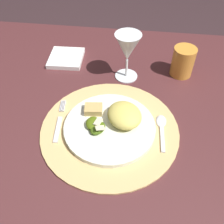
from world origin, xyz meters
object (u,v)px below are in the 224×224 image
wine_glass (128,49)px  spoon (162,126)px  napkin (66,58)px  dining_table (105,139)px  dinner_plate (110,127)px  amber_tumbler (183,62)px  fork (59,122)px

wine_glass → spoon: bearing=-61.3°
wine_glass → napkin: bearing=163.2°
napkin → wine_glass: (0.23, -0.07, 0.10)m
dining_table → dinner_plate: bearing=-71.9°
wine_glass → amber_tumbler: size_ratio=1.59×
dining_table → spoon: spoon is taller
dining_table → spoon: bearing=-20.3°
napkin → wine_glass: 0.26m
dinner_plate → amber_tumbler: amber_tumbler is taller
spoon → wine_glass: (-0.12, 0.21, 0.10)m
fork → spoon: spoon is taller
amber_tumbler → wine_glass: bearing=-167.9°
fork → napkin: napkin is taller
amber_tumbler → dinner_plate: bearing=-126.6°
spoon → napkin: bearing=140.5°
spoon → napkin: napkin is taller
amber_tumbler → fork: bearing=-141.7°
dining_table → spoon: 0.25m
napkin → dinner_plate: bearing=-56.8°
dinner_plate → napkin: 0.37m
spoon → amber_tumbler: amber_tumbler is taller
dinner_plate → amber_tumbler: bearing=53.4°
spoon → napkin: 0.44m
fork → amber_tumbler: (0.35, 0.28, 0.04)m
napkin → amber_tumbler: bearing=-4.0°
dinner_plate → spoon: size_ratio=1.94×
fork → amber_tumbler: size_ratio=1.59×
dining_table → amber_tumbler: size_ratio=11.87×
wine_glass → amber_tumbler: bearing=12.1°
fork → spoon: (0.28, 0.02, 0.00)m
spoon → wine_glass: bearing=118.7°
dining_table → fork: 0.22m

